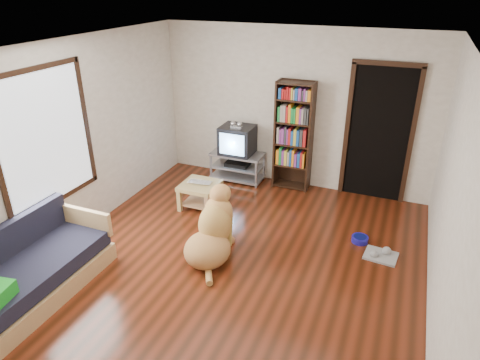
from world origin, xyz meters
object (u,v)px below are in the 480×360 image
at_px(dog_bowl, 360,239).
at_px(sofa, 33,273).
at_px(crt_tv, 238,139).
at_px(coffee_table, 200,191).
at_px(laptop, 199,184).
at_px(tv_stand, 238,165).
at_px(bookshelf, 294,130).
at_px(dog, 213,232).
at_px(grey_rag, 381,256).

xyz_separation_m(dog_bowl, sofa, (-3.26, -2.42, 0.22)).
xyz_separation_m(crt_tv, coffee_table, (-0.15, -1.17, -0.46)).
distance_m(laptop, sofa, 2.59).
xyz_separation_m(tv_stand, crt_tv, (0.00, 0.02, 0.47)).
height_order(crt_tv, coffee_table, crt_tv).
distance_m(laptop, bookshelf, 1.78).
bearing_deg(dog, bookshelf, 81.05).
relative_size(bookshelf, dog, 1.60).
height_order(laptop, dog, dog).
xyz_separation_m(tv_stand, coffee_table, (-0.15, -1.15, 0.01)).
bearing_deg(crt_tv, bookshelf, 4.32).
height_order(dog_bowl, coffee_table, coffee_table).
height_order(dog_bowl, tv_stand, tv_stand).
bearing_deg(laptop, tv_stand, 77.12).
relative_size(tv_stand, coffee_table, 1.64).
xyz_separation_m(grey_rag, dog, (-2.01, -0.77, 0.32)).
bearing_deg(laptop, coffee_table, 84.21).
xyz_separation_m(sofa, coffee_table, (0.83, 2.48, 0.02)).
height_order(tv_stand, sofa, sofa).
height_order(grey_rag, crt_tv, crt_tv).
bearing_deg(crt_tv, tv_stand, -90.00).
relative_size(crt_tv, bookshelf, 0.32).
height_order(tv_stand, dog, dog).
distance_m(laptop, coffee_table, 0.14).
height_order(tv_stand, crt_tv, crt_tv).
bearing_deg(crt_tv, laptop, -96.97).
relative_size(tv_stand, bookshelf, 0.50).
height_order(laptop, coffee_table, laptop).
bearing_deg(dog, laptop, 124.97).
xyz_separation_m(dog_bowl, crt_tv, (-2.29, 1.23, 0.70)).
bearing_deg(sofa, dog, 42.02).
relative_size(crt_tv, coffee_table, 1.05).
xyz_separation_m(grey_rag, crt_tv, (-2.59, 1.48, 0.73)).
xyz_separation_m(bookshelf, sofa, (-1.92, -3.72, -0.74)).
bearing_deg(laptop, bookshelf, 43.49).
bearing_deg(tv_stand, bookshelf, 5.63).
height_order(sofa, coffee_table, sofa).
bearing_deg(grey_rag, dog_bowl, 140.19).
bearing_deg(sofa, laptop, 71.35).
relative_size(dog_bowl, bookshelf, 0.12).
xyz_separation_m(crt_tv, bookshelf, (0.95, 0.07, 0.26)).
relative_size(dog_bowl, crt_tv, 0.38).
distance_m(crt_tv, sofa, 3.81).
bearing_deg(sofa, coffee_table, 71.56).
bearing_deg(crt_tv, dog_bowl, -28.24).
bearing_deg(laptop, dog_bowl, -6.45).
height_order(dog_bowl, dog, dog).
relative_size(coffee_table, dog, 0.49).
distance_m(grey_rag, sofa, 4.18).
relative_size(laptop, sofa, 0.20).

